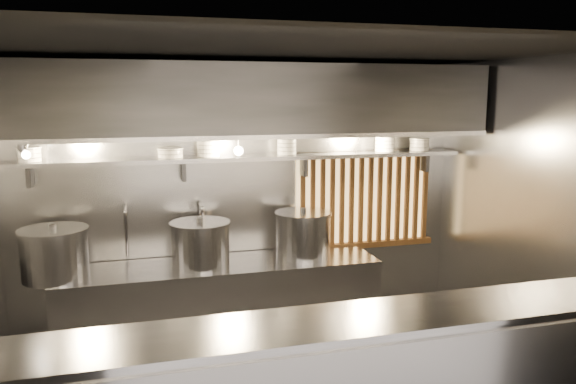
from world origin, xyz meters
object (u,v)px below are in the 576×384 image
heat_lamp (22,147)px  stock_pot_right (303,234)px  stock_pot_left (54,253)px  stock_pot_mid (200,244)px  pendant_bulb (239,151)px

heat_lamp → stock_pot_right: bearing=7.3°
stock_pot_left → stock_pot_right: size_ratio=1.10×
stock_pot_mid → stock_pot_right: bearing=2.6°
stock_pot_left → stock_pot_right: 2.27m
heat_lamp → stock_pot_right: 2.62m
stock_pot_mid → stock_pot_right: size_ratio=0.96×
heat_lamp → stock_pot_right: heat_lamp is taller
heat_lamp → pendant_bulb: bearing=11.0°
stock_pot_mid → stock_pot_left: bearing=-178.6°
heat_lamp → stock_pot_left: size_ratio=0.50×
stock_pot_left → stock_pot_mid: bearing=1.4°
pendant_bulb → stock_pot_right: bearing=-3.8°
pendant_bulb → stock_pot_left: (-1.65, -0.12, -0.84)m
pendant_bulb → stock_pot_mid: (-0.39, -0.09, -0.85)m
stock_pot_mid → stock_pot_right: (1.01, 0.05, 0.01)m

